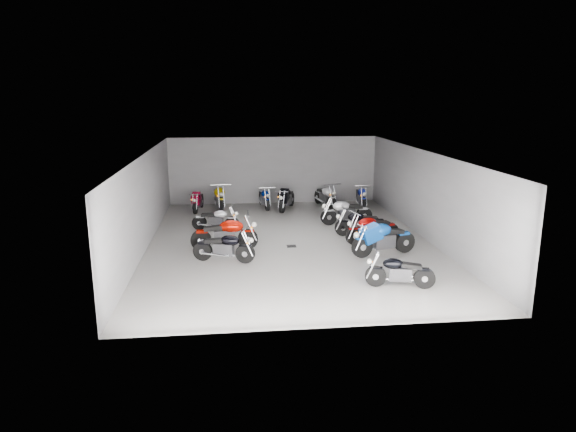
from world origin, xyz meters
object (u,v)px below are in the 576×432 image
(motorcycle_right_d, at_px, (372,229))
(motorcycle_back_a, at_px, (198,201))
(drain_grate, at_px, (292,246))
(motorcycle_left_f, at_px, (216,219))
(motorcycle_left_d, at_px, (225,234))
(motorcycle_right_a, at_px, (399,271))
(motorcycle_back_f, at_px, (361,197))
(motorcycle_back_d, at_px, (286,198))
(motorcycle_right_f, at_px, (346,212))
(motorcycle_right_c, at_px, (383,239))
(motorcycle_right_e, at_px, (361,223))
(motorcycle_back_b, at_px, (219,197))
(motorcycle_back_c, at_px, (264,198))
(motorcycle_left_c, at_px, (225,247))
(motorcycle_back_e, at_px, (325,196))

(motorcycle_right_d, height_order, motorcycle_back_a, motorcycle_right_d)
(drain_grate, xyz_separation_m, motorcycle_left_f, (-2.67, 2.46, 0.44))
(drain_grate, xyz_separation_m, motorcycle_left_d, (-2.29, -0.12, 0.55))
(motorcycle_right_a, distance_m, motorcycle_back_f, 10.27)
(motorcycle_left_d, bearing_deg, motorcycle_back_d, 156.36)
(motorcycle_left_d, relative_size, motorcycle_right_f, 1.05)
(motorcycle_left_f, bearing_deg, motorcycle_right_c, 67.79)
(motorcycle_right_e, relative_size, motorcycle_back_d, 0.97)
(drain_grate, relative_size, motorcycle_back_b, 0.14)
(motorcycle_right_c, relative_size, motorcycle_right_f, 1.05)
(motorcycle_back_b, bearing_deg, motorcycle_back_d, 165.09)
(motorcycle_back_d, bearing_deg, motorcycle_back_b, 14.03)
(motorcycle_back_a, height_order, motorcycle_back_b, motorcycle_back_b)
(motorcycle_left_d, relative_size, motorcycle_back_c, 1.16)
(motorcycle_left_f, relative_size, motorcycle_back_d, 0.89)
(motorcycle_right_a, height_order, motorcycle_back_f, motorcycle_back_f)
(motorcycle_right_d, relative_size, motorcycle_back_f, 0.98)
(motorcycle_right_c, distance_m, motorcycle_right_f, 4.21)
(motorcycle_right_d, xyz_separation_m, motorcycle_back_f, (1.09, 5.82, 0.00))
(drain_grate, bearing_deg, motorcycle_left_d, -177.01)
(motorcycle_right_f, distance_m, motorcycle_back_b, 6.20)
(motorcycle_back_d, bearing_deg, motorcycle_left_c, 90.94)
(motorcycle_right_f, distance_m, motorcycle_back_f, 3.38)
(motorcycle_left_f, height_order, motorcycle_right_d, motorcycle_right_d)
(motorcycle_left_c, xyz_separation_m, motorcycle_back_e, (4.65, 7.66, 0.04))
(motorcycle_back_b, bearing_deg, motorcycle_right_d, 124.72)
(motorcycle_left_f, height_order, motorcycle_back_e, motorcycle_back_e)
(motorcycle_left_d, xyz_separation_m, motorcycle_right_e, (5.05, 1.23, -0.07))
(drain_grate, relative_size, motorcycle_left_c, 0.16)
(drain_grate, relative_size, motorcycle_back_f, 0.15)
(motorcycle_back_b, distance_m, motorcycle_back_c, 2.09)
(motorcycle_left_d, bearing_deg, motorcycle_right_f, 122.69)
(motorcycle_right_d, distance_m, motorcycle_back_e, 6.11)
(motorcycle_back_a, bearing_deg, motorcycle_back_e, -170.76)
(motorcycle_left_c, distance_m, motorcycle_right_a, 5.53)
(drain_grate, relative_size, motorcycle_left_f, 0.17)
(drain_grate, xyz_separation_m, motorcycle_back_e, (2.34, 6.21, 0.52))
(motorcycle_right_f, relative_size, motorcycle_back_c, 1.10)
(motorcycle_left_f, distance_m, motorcycle_back_f, 7.52)
(motorcycle_left_d, relative_size, motorcycle_back_f, 1.07)
(motorcycle_left_d, height_order, motorcycle_right_c, motorcycle_right_c)
(motorcycle_right_f, xyz_separation_m, motorcycle_back_b, (-5.19, 3.39, 0.04))
(motorcycle_right_e, bearing_deg, motorcycle_right_c, -174.91)
(motorcycle_back_b, xyz_separation_m, motorcycle_back_e, (4.96, -0.06, -0.04))
(motorcycle_back_d, distance_m, motorcycle_back_e, 1.92)
(motorcycle_left_c, distance_m, motorcycle_back_f, 9.72)
(motorcycle_back_a, distance_m, motorcycle_back_b, 0.99)
(motorcycle_back_b, distance_m, motorcycle_back_d, 3.10)
(motorcycle_right_a, xyz_separation_m, motorcycle_back_a, (-6.06, 10.23, 0.01))
(motorcycle_left_d, bearing_deg, motorcycle_back_a, -167.10)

